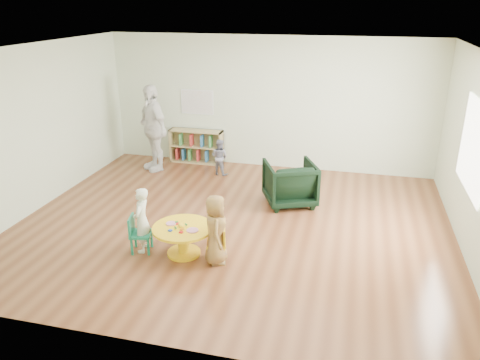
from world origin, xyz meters
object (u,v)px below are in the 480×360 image
Objects in this scene: child_right at (216,230)px; adult_caretaker at (153,128)px; kid_chair_left at (138,233)px; child_left at (142,220)px; kid_chair_right at (219,242)px; armchair at (290,183)px; activity_table at (183,235)px; toddler at (220,157)px; bookshelf at (196,146)px.

adult_caretaker is at bearing 17.90° from child_right.
kid_chair_left is 0.57× the size of child_left.
kid_chair_left is 1.21m from kid_chair_right.
kid_chair_left is 1.21m from child_right.
adult_caretaker reaches higher than armchair.
armchair reaches higher than activity_table.
child_left is 3.36m from toddler.
kid_chair_left is 3.63m from adult_caretaker.
child_left is (0.06, 0.04, 0.19)m from kid_chair_left.
toddler is (-0.96, 3.33, 0.11)m from kid_chair_right.
bookshelf is 1.38× the size of armchair.
child_right is 4.17m from adult_caretaker.
kid_chair_left is at bearing -173.48° from activity_table.
toddler is at bearing 162.63° from kid_chair_left.
adult_caretaker is at bearing 119.74° from activity_table.
kid_chair_left is 0.20m from child_left.
bookshelf is 2.99m from armchair.
adult_caretaker reaches higher than kid_chair_right.
kid_chair_right reaches higher than activity_table.
bookshelf reaches higher than activity_table.
toddler is (0.74, -0.65, 0.02)m from bookshelf.
child_right is (-0.02, -0.08, 0.24)m from kid_chair_right.
kid_chair_right is (1.21, 0.06, -0.03)m from kid_chair_left.
adult_caretaker reaches higher than child_right.
armchair is 2.01m from toddler.
bookshelf is 1.19× the size of child_right.
toddler reaches higher than kid_chair_left.
kid_chair_left is 2.94m from armchair.
toddler is at bearing -41.45° from bookshelf.
bookshelf is (-1.70, 3.98, 0.10)m from kid_chair_right.
child_right is at bearing -14.58° from adult_caretaker.
toddler is at bearing 40.99° from adult_caretaker.
kid_chair_right is 0.51× the size of child_left.
kid_chair_right is 3.47m from toddler.
armchair is at bearing 126.53° from kid_chair_left.
bookshelf is 1.13m from adult_caretaker.
adult_caretaker is (-2.42, 3.31, 0.65)m from kid_chair_right.
kid_chair_right is 0.25m from child_right.
activity_table is 1.75× the size of kid_chair_right.
armchair reaches higher than kid_chair_right.
adult_caretaker is at bearing -43.54° from armchair.
child_left is at bearing -29.07° from adult_caretaker.
activity_table is at bearing 88.94° from child_left.
adult_caretaker is at bearing 15.84° from toddler.
toddler is at bearing -1.97° from child_right.
activity_table is at bearing -73.68° from bookshelf.
activity_table is at bearing 72.48° from kid_chair_right.
child_left is (-0.61, -0.04, 0.19)m from activity_table.
toddler reaches higher than bookshelf.
armchair is 0.47× the size of adult_caretaker.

